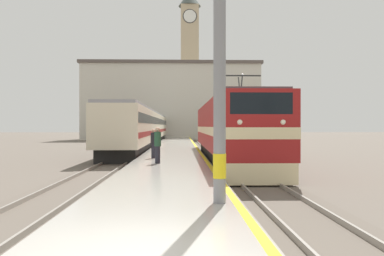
{
  "coord_description": "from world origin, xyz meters",
  "views": [
    {
      "loc": [
        0.55,
        -5.45,
        2.27
      ],
      "look_at": [
        1.32,
        20.87,
        2.13
      ],
      "focal_mm": 35.0,
      "sensor_mm": 36.0,
      "label": 1
    }
  ],
  "objects_px": {
    "person_on_platform": "(158,144)",
    "second_waiting_passenger": "(154,143)",
    "catenary_mast": "(222,58)",
    "clock_tower": "(190,60)",
    "passenger_train": "(145,128)",
    "locomotive_train": "(228,131)"
  },
  "relations": [
    {
      "from": "person_on_platform",
      "to": "clock_tower",
      "type": "xyz_separation_m",
      "value": [
        2.92,
        57.71,
        14.4
      ]
    },
    {
      "from": "passenger_train",
      "to": "locomotive_train",
      "type": "bearing_deg",
      "value": -68.8
    },
    {
      "from": "catenary_mast",
      "to": "second_waiting_passenger",
      "type": "relative_size",
      "value": 4.25
    },
    {
      "from": "catenary_mast",
      "to": "clock_tower",
      "type": "relative_size",
      "value": 0.24
    },
    {
      "from": "catenary_mast",
      "to": "clock_tower",
      "type": "distance_m",
      "value": 68.38
    },
    {
      "from": "catenary_mast",
      "to": "person_on_platform",
      "type": "bearing_deg",
      "value": 102.67
    },
    {
      "from": "person_on_platform",
      "to": "second_waiting_passenger",
      "type": "xyz_separation_m",
      "value": [
        -0.43,
        3.11,
        -0.07
      ]
    },
    {
      "from": "catenary_mast",
      "to": "person_on_platform",
      "type": "xyz_separation_m",
      "value": [
        -2.16,
        9.63,
        -2.56
      ]
    },
    {
      "from": "locomotive_train",
      "to": "second_waiting_passenger",
      "type": "height_order",
      "value": "locomotive_train"
    },
    {
      "from": "passenger_train",
      "to": "person_on_platform",
      "type": "xyz_separation_m",
      "value": [
        2.75,
        -22.39,
        -0.69
      ]
    },
    {
      "from": "catenary_mast",
      "to": "clock_tower",
      "type": "height_order",
      "value": "clock_tower"
    },
    {
      "from": "catenary_mast",
      "to": "person_on_platform",
      "type": "distance_m",
      "value": 10.2
    },
    {
      "from": "locomotive_train",
      "to": "catenary_mast",
      "type": "relative_size",
      "value": 2.73
    },
    {
      "from": "passenger_train",
      "to": "catenary_mast",
      "type": "distance_m",
      "value": 32.45
    },
    {
      "from": "clock_tower",
      "to": "catenary_mast",
      "type": "bearing_deg",
      "value": -90.64
    },
    {
      "from": "locomotive_train",
      "to": "second_waiting_passenger",
      "type": "relative_size",
      "value": 11.57
    },
    {
      "from": "passenger_train",
      "to": "catenary_mast",
      "type": "bearing_deg",
      "value": -81.27
    },
    {
      "from": "person_on_platform",
      "to": "passenger_train",
      "type": "bearing_deg",
      "value": 97.01
    },
    {
      "from": "locomotive_train",
      "to": "passenger_train",
      "type": "relative_size",
      "value": 0.5
    },
    {
      "from": "passenger_train",
      "to": "clock_tower",
      "type": "distance_m",
      "value": 38.31
    },
    {
      "from": "locomotive_train",
      "to": "person_on_platform",
      "type": "xyz_separation_m",
      "value": [
        -4.12,
        -4.67,
        -0.6
      ]
    },
    {
      "from": "clock_tower",
      "to": "locomotive_train",
      "type": "bearing_deg",
      "value": -88.7
    }
  ]
}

